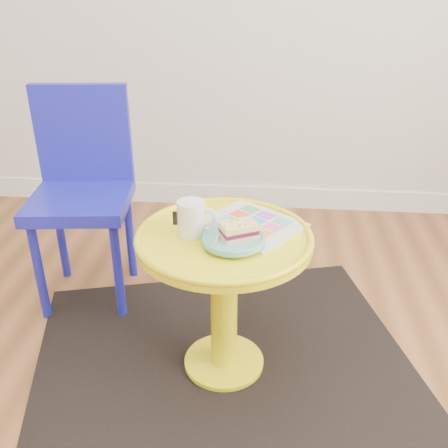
# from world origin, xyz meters

# --- Properties ---
(rug) EXTENTS (1.54, 1.40, 0.01)m
(rug) POSITION_xyz_m (0.37, 0.64, 0.00)
(rug) COLOR black
(rug) RESTS_ON ground
(side_table) EXTENTS (0.54, 0.54, 0.52)m
(side_table) POSITION_xyz_m (0.37, 0.64, 0.37)
(side_table) COLOR yellow
(side_table) RESTS_ON ground
(chair) EXTENTS (0.42, 0.42, 0.85)m
(chair) POSITION_xyz_m (-0.24, 1.09, 0.49)
(chair) COLOR #1A1DAD
(chair) RESTS_ON ground
(newspaper) EXTENTS (0.38, 0.37, 0.01)m
(newspaper) POSITION_xyz_m (0.45, 0.72, 0.52)
(newspaper) COLOR silver
(newspaper) RESTS_ON side_table
(mug) EXTENTS (0.12, 0.08, 0.11)m
(mug) POSITION_xyz_m (0.27, 0.64, 0.57)
(mug) COLOR white
(mug) RESTS_ON side_table
(plate) EXTENTS (0.18, 0.18, 0.02)m
(plate) POSITION_xyz_m (0.40, 0.59, 0.53)
(plate) COLOR #54B2A8
(plate) RESTS_ON newspaper
(cake_slice) EXTENTS (0.12, 0.11, 0.05)m
(cake_slice) POSITION_xyz_m (0.42, 0.59, 0.56)
(cake_slice) COLOR #D3BC8C
(cake_slice) RESTS_ON plate
(fork) EXTENTS (0.03, 0.14, 0.00)m
(fork) POSITION_xyz_m (0.36, 0.59, 0.54)
(fork) COLOR silver
(fork) RESTS_ON plate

